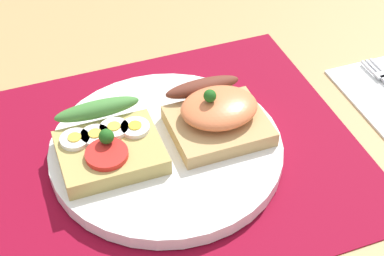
{
  "coord_description": "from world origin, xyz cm",
  "views": [
    {
      "loc": [
        -13.03,
        -43.26,
        45.88
      ],
      "look_at": [
        3.0,
        0.0,
        3.38
      ],
      "focal_mm": 54.44,
      "sensor_mm": 36.0,
      "label": 1
    }
  ],
  "objects": [
    {
      "name": "ground_plane",
      "position": [
        0.0,
        0.0,
        -1.6
      ],
      "size": [
        120.0,
        90.0,
        3.2
      ],
      "primitive_type": "cube",
      "color": "#AD8551"
    },
    {
      "name": "placemat",
      "position": [
        0.0,
        0.0,
        0.15
      ],
      "size": [
        42.27,
        35.92,
        0.3
      ],
      "primitive_type": "cube",
      "color": "maroon",
      "rests_on": "ground_plane"
    },
    {
      "name": "plate",
      "position": [
        0.0,
        0.0,
        1.09
      ],
      "size": [
        25.39,
        25.39,
        1.58
      ],
      "primitive_type": "cylinder",
      "color": "white",
      "rests_on": "placemat"
    },
    {
      "name": "sandwich_egg_tomato",
      "position": [
        -6.12,
        1.11,
        3.31
      ],
      "size": [
        10.67,
        10.09,
        4.11
      ],
      "color": "tan",
      "rests_on": "plate"
    },
    {
      "name": "sandwich_salmon",
      "position": [
        6.2,
        0.83,
        3.82
      ],
      "size": [
        10.43,
        10.3,
        5.49
      ],
      "color": "tan",
      "rests_on": "plate"
    }
  ]
}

